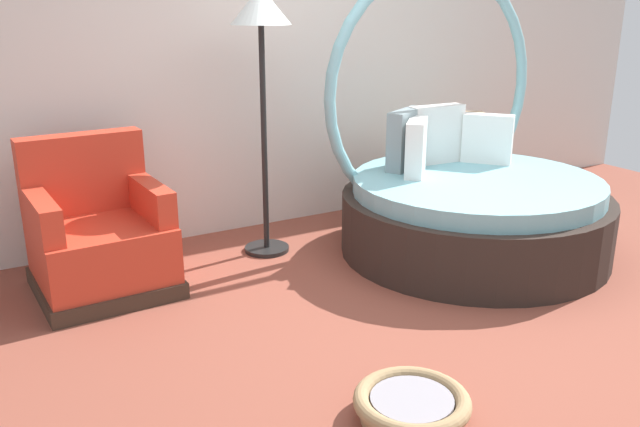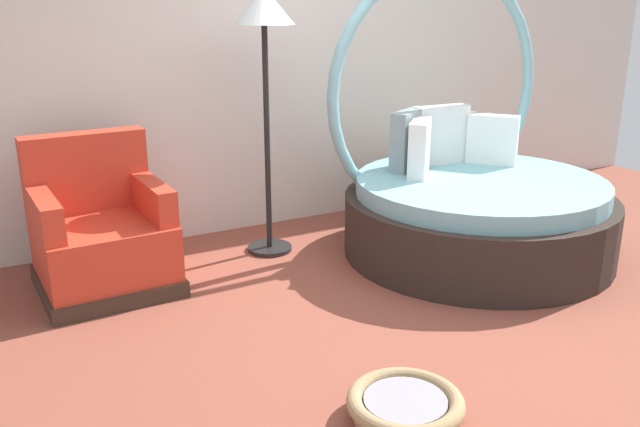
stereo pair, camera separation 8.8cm
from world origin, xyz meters
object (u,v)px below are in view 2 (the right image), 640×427
red_armchair (101,236)px  floor_lamp (264,32)px  round_daybed (471,198)px  pet_basket (405,407)px

red_armchair → floor_lamp: (1.17, 0.07, 1.20)m
round_daybed → pet_basket: size_ratio=3.96×
round_daybed → pet_basket: 2.23m
floor_lamp → round_daybed: bearing=-27.8°
red_armchair → floor_lamp: floor_lamp is taller
round_daybed → red_armchair: round_daybed is taller
floor_lamp → red_armchair: bearing=-176.6°
round_daybed → red_armchair: 2.52m
red_armchair → floor_lamp: 1.68m
round_daybed → pet_basket: bearing=-137.3°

